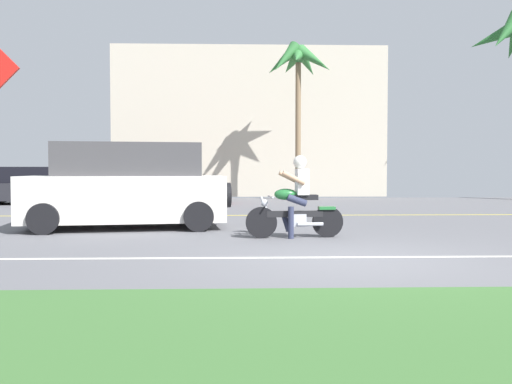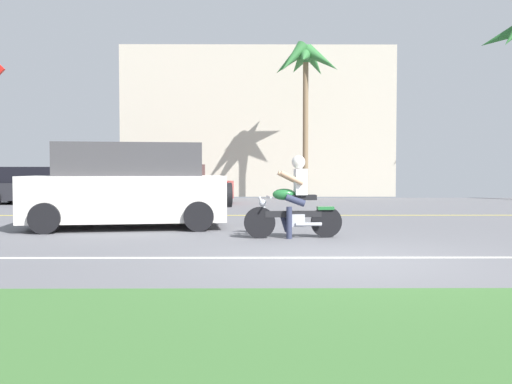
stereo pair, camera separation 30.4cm
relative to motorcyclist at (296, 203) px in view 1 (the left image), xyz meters
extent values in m
cube|color=slate|center=(0.50, 0.41, -0.69)|extent=(56.00, 30.00, 0.04)
cube|color=#3D6B33|center=(0.50, -6.69, -0.64)|extent=(56.00, 3.80, 0.06)
cube|color=silver|center=(0.50, -2.41, -0.67)|extent=(50.40, 0.12, 0.01)
cube|color=yellow|center=(0.50, 5.26, -0.67)|extent=(50.40, 0.12, 0.01)
cylinder|color=black|center=(-0.66, -0.05, -0.37)|extent=(0.61, 0.14, 0.60)
cylinder|color=black|center=(0.63, 0.06, -0.37)|extent=(0.61, 0.14, 0.60)
cylinder|color=#B7BAC1|center=(-0.56, -0.05, -0.12)|extent=(0.27, 0.07, 0.52)
cube|color=black|center=(-0.02, 0.00, -0.21)|extent=(1.10, 0.19, 0.12)
cube|color=#B7BAC1|center=(0.03, 0.01, -0.33)|extent=(0.34, 0.23, 0.24)
ellipsoid|color=#236B33|center=(-0.20, -0.01, 0.17)|extent=(0.44, 0.24, 0.22)
cube|color=black|center=(0.18, 0.02, 0.11)|extent=(0.50, 0.26, 0.10)
cube|color=#236B33|center=(0.61, 0.06, -0.10)|extent=(0.33, 0.19, 0.06)
cylinder|color=#B7BAC1|center=(-0.49, -0.04, 0.12)|extent=(0.09, 0.62, 0.04)
sphere|color=#B7BAC1|center=(-0.60, -0.05, 0.00)|extent=(0.14, 0.14, 0.14)
cylinder|color=#B7BAC1|center=(0.27, -0.09, -0.40)|extent=(0.50, 0.11, 0.07)
cube|color=white|center=(0.12, 0.01, 0.41)|extent=(0.25, 0.34, 0.50)
sphere|color=silver|center=(0.08, 0.01, 0.79)|extent=(0.26, 0.26, 0.26)
cylinder|color=#2D334C|center=(-0.01, 0.10, 0.06)|extent=(0.41, 0.16, 0.25)
cylinder|color=#2D334C|center=(0.01, -0.10, 0.06)|extent=(0.41, 0.16, 0.25)
cylinder|color=#2D334C|center=(-0.10, -0.15, -0.37)|extent=(0.12, 0.12, 0.61)
cylinder|color=#2D334C|center=(-0.17, 0.11, -0.40)|extent=(0.21, 0.13, 0.34)
cylinder|color=tan|center=(-0.09, 0.20, 0.48)|extent=(0.46, 0.13, 0.28)
cylinder|color=tan|center=(-0.06, -0.20, 0.48)|extent=(0.46, 0.13, 0.28)
cube|color=white|center=(-3.64, 1.90, 0.00)|extent=(4.59, 2.60, 1.00)
cube|color=#444346|center=(-3.56, 1.91, 0.87)|extent=(3.34, 2.15, 0.72)
cylinder|color=black|center=(-2.23, 3.11, -0.35)|extent=(0.66, 0.31, 0.64)
cylinder|color=black|center=(-5.34, 2.67, -0.35)|extent=(0.66, 0.31, 0.64)
cylinder|color=black|center=(-1.95, 1.13, -0.35)|extent=(0.66, 0.31, 0.64)
cylinder|color=black|center=(-5.05, 0.68, -0.35)|extent=(0.66, 0.31, 0.64)
cylinder|color=black|center=(-1.39, 2.22, 0.05)|extent=(0.28, 0.60, 0.58)
cube|color=#232328|center=(-8.92, 10.96, -0.18)|extent=(4.59, 2.12, 0.67)
cube|color=black|center=(-9.19, 10.94, 0.45)|extent=(2.70, 1.74, 0.61)
cylinder|color=black|center=(-7.25, 10.15, -0.39)|extent=(0.57, 0.22, 0.56)
cylinder|color=black|center=(-10.59, 11.76, -0.39)|extent=(0.57, 0.22, 0.56)
cylinder|color=black|center=(-7.38, 11.97, -0.39)|extent=(0.57, 0.22, 0.56)
cube|color=#AD1E1E|center=(-3.79, 11.19, -0.16)|extent=(4.44, 2.18, 0.72)
cube|color=#351116|center=(-4.05, 11.21, 0.54)|extent=(2.61, 1.78, 0.67)
cylinder|color=black|center=(-5.41, 10.39, -0.39)|extent=(0.57, 0.22, 0.56)
cylinder|color=black|center=(-2.32, 10.15, -0.39)|extent=(0.57, 0.22, 0.56)
cylinder|color=black|center=(-5.27, 12.23, -0.39)|extent=(0.57, 0.22, 0.56)
cylinder|color=black|center=(-2.18, 11.99, -0.39)|extent=(0.57, 0.22, 0.56)
cone|color=#28662D|center=(10.48, 13.92, 6.65)|extent=(2.54, 1.80, 1.58)
cone|color=#28662D|center=(10.51, 12.97, 6.65)|extent=(2.35, 1.81, 2.16)
cylinder|color=#846B4C|center=(1.51, 13.47, 2.47)|extent=(0.24, 0.24, 6.28)
sphere|color=#337538|center=(1.51, 13.47, 5.60)|extent=(0.63, 0.63, 0.63)
cone|color=#337538|center=(2.23, 13.42, 5.43)|extent=(1.68, 0.69, 1.35)
cone|color=#337538|center=(1.94, 14.04, 5.43)|extent=(1.43, 1.65, 1.36)
cone|color=#337538|center=(1.29, 14.15, 5.43)|extent=(1.07, 1.78, 1.14)
cone|color=#337538|center=(0.83, 13.68, 5.43)|extent=(1.68, 1.01, 1.46)
cone|color=#337538|center=(0.92, 13.08, 5.43)|extent=(1.59, 1.31, 1.53)
cone|color=#337538|center=(1.39, 12.76, 5.43)|extent=(0.85, 1.76, 1.08)
cone|color=#337538|center=(2.04, 12.99, 5.43)|extent=(1.61, 1.54, 1.30)
cube|color=beige|center=(-0.52, 18.41, 3.05)|extent=(13.58, 4.00, 7.44)
camera|label=1|loc=(-1.10, -10.48, 0.63)|focal=38.41mm
camera|label=2|loc=(-0.80, -10.48, 0.63)|focal=38.41mm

